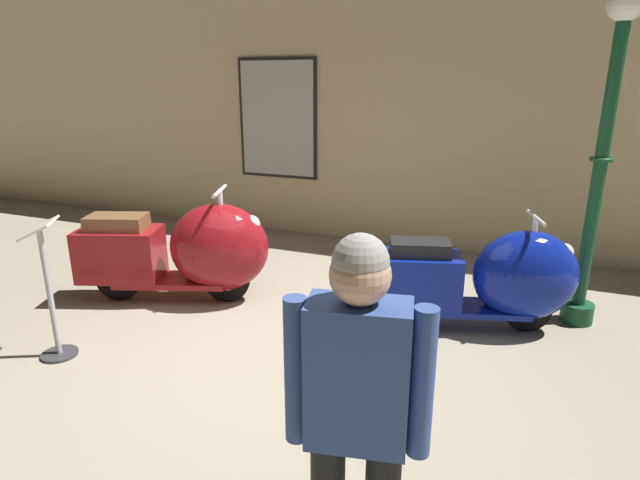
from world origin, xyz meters
name	(u,v)px	position (x,y,z in m)	size (l,w,h in m)	color
ground_plane	(261,366)	(0.00, 0.00, 0.00)	(60.00, 60.00, 0.00)	gray
showroom_back_wall	(388,114)	(-0.01, 3.57, 1.69)	(18.00, 0.24, 3.39)	#CCB784
scooter_0	(189,251)	(-1.24, 0.87, 0.52)	(1.93, 1.14, 1.14)	black
scooter_1	(492,278)	(1.57, 1.33, 0.48)	(1.78, 0.96, 1.04)	black
lamppost	(603,148)	(2.31, 1.78, 1.59)	(0.29, 0.29, 2.84)	#144728
visitor_1	(357,410)	(1.26, -1.53, 0.95)	(0.54, 0.31, 1.64)	black
info_stanchion	(51,302)	(-1.58, -0.47, 0.47)	(0.36, 0.39, 1.13)	#333338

